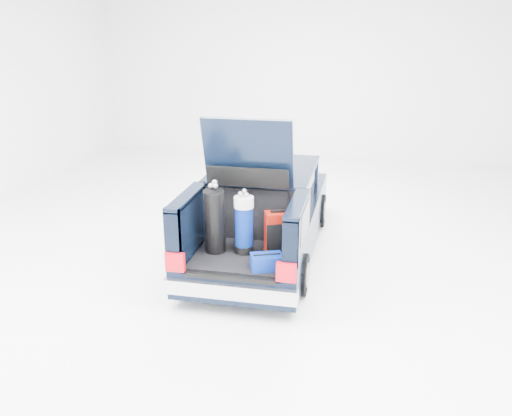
% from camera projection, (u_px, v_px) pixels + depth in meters
% --- Properties ---
extents(ground, '(14.00, 14.00, 0.00)m').
position_uv_depth(ground, '(262.00, 252.00, 9.19)').
color(ground, white).
rests_on(ground, ground).
extents(car, '(1.87, 4.65, 2.47)m').
position_uv_depth(car, '(263.00, 213.00, 9.06)').
color(car, black).
rests_on(car, ground).
extents(red_suitcase, '(0.45, 0.39, 0.64)m').
position_uv_depth(red_suitcase, '(279.00, 233.00, 7.58)').
color(red_suitcase, '#6D0B03').
rests_on(red_suitcase, car).
extents(black_golf_bag, '(0.35, 0.43, 1.05)m').
position_uv_depth(black_golf_bag, '(215.00, 221.00, 7.54)').
color(black_golf_bag, black).
rests_on(black_golf_bag, car).
extents(blue_golf_bag, '(0.36, 0.36, 0.93)m').
position_uv_depth(blue_golf_bag, '(244.00, 224.00, 7.57)').
color(blue_golf_bag, black).
rests_on(blue_golf_bag, car).
extents(blue_duffel, '(0.48, 0.40, 0.22)m').
position_uv_depth(blue_duffel, '(267.00, 262.00, 7.16)').
color(blue_duffel, navy).
rests_on(blue_duffel, car).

